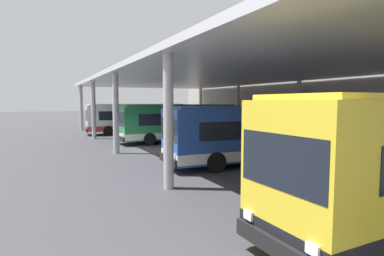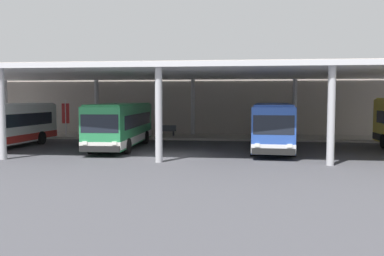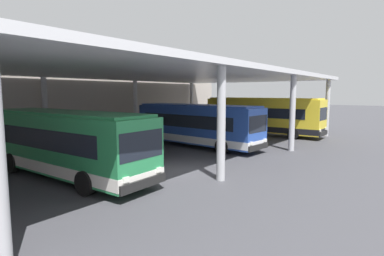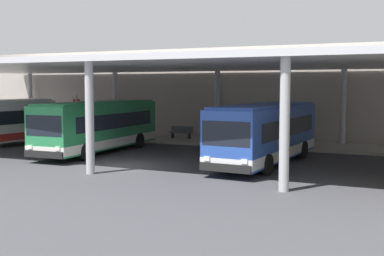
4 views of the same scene
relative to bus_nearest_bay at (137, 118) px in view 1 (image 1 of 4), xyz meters
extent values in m
plane|color=#3D3D42|center=(12.21, -2.49, -1.66)|extent=(200.00, 200.00, 0.00)
cube|color=#A39E93|center=(12.21, 9.26, -1.57)|extent=(42.00, 4.50, 0.18)
cube|color=#ADA399|center=(12.21, 12.51, 1.89)|extent=(48.00, 1.60, 7.09)
cube|color=silver|center=(12.21, 3.01, 3.74)|extent=(40.00, 17.00, 0.30)
cylinder|color=#B2B2B7|center=(-6.29, -4.99, 0.97)|extent=(0.40, 0.40, 5.25)
cylinder|color=#B2B2B7|center=(-6.29, 11.01, 0.97)|extent=(0.40, 0.40, 5.25)
cylinder|color=#B2B2B7|center=(2.96, -4.99, 0.97)|extent=(0.40, 0.40, 5.25)
cylinder|color=#B2B2B7|center=(2.96, 11.01, 0.97)|extent=(0.40, 0.40, 5.25)
cylinder|color=#B2B2B7|center=(12.21, -4.99, 0.97)|extent=(0.40, 0.40, 5.25)
cylinder|color=#B2B2B7|center=(12.21, 11.01, 0.97)|extent=(0.40, 0.40, 5.25)
cylinder|color=#B2B2B7|center=(21.46, -4.99, 0.97)|extent=(0.40, 0.40, 5.25)
cube|color=white|center=(0.00, 0.00, 0.04)|extent=(3.26, 10.56, 2.70)
cube|color=red|center=(0.00, 0.00, -0.96)|extent=(3.28, 10.58, 0.50)
cube|color=black|center=(0.01, 0.15, 0.34)|extent=(3.16, 8.69, 0.90)
cube|color=black|center=(-0.38, -5.14, 0.39)|extent=(2.30, 0.29, 1.10)
cube|color=black|center=(-0.39, -5.23, -1.11)|extent=(2.46, 0.34, 0.36)
cube|color=white|center=(0.00, 0.00, 1.45)|extent=(3.03, 10.13, 0.12)
cube|color=yellow|center=(-0.38, -5.11, 1.21)|extent=(1.75, 0.25, 0.28)
cube|color=white|center=(-1.28, -5.15, -0.76)|extent=(0.29, 0.10, 0.20)
cube|color=white|center=(0.51, -5.28, -0.76)|extent=(0.29, 0.10, 0.20)
cylinder|color=black|center=(-1.46, -3.13, -1.16)|extent=(0.35, 1.02, 1.00)
cylinder|color=black|center=(0.98, -3.31, -1.16)|extent=(0.35, 1.02, 1.00)
cylinder|color=black|center=(-1.01, 2.94, -1.16)|extent=(0.35, 1.02, 1.00)
cylinder|color=black|center=(1.43, 2.76, -1.16)|extent=(0.35, 1.02, 1.00)
cube|color=#28844C|center=(8.19, 1.37, 0.04)|extent=(2.90, 10.49, 2.70)
cube|color=white|center=(8.19, 1.37, -0.96)|extent=(2.92, 10.51, 0.50)
cube|color=black|center=(8.19, 1.52, 0.34)|extent=(2.87, 8.62, 0.90)
cube|color=black|center=(8.39, -3.78, 0.39)|extent=(2.30, 0.21, 1.10)
cube|color=black|center=(8.39, -3.87, -1.11)|extent=(2.45, 0.25, 0.36)
cube|color=#2A8B50|center=(8.19, 1.37, 1.45)|extent=(2.68, 10.06, 0.12)
cube|color=yellow|center=(8.39, -3.75, 1.21)|extent=(1.75, 0.19, 0.28)
cube|color=white|center=(7.49, -3.89, -0.76)|extent=(0.28, 0.09, 0.20)
cube|color=white|center=(9.29, -3.83, -0.76)|extent=(0.28, 0.09, 0.20)
cylinder|color=black|center=(7.09, -1.90, -1.16)|extent=(0.32, 1.01, 1.00)
cylinder|color=black|center=(9.54, -1.81, -1.16)|extent=(0.32, 1.01, 1.00)
cylinder|color=black|center=(6.86, 4.18, -1.16)|extent=(0.32, 1.01, 1.00)
cylinder|color=black|center=(9.31, 4.27, -1.16)|extent=(0.32, 1.01, 1.00)
cube|color=#284CA8|center=(18.87, 1.38, 0.04)|extent=(3.11, 10.53, 2.70)
cube|color=silver|center=(18.87, 1.38, -0.96)|extent=(3.13, 10.55, 0.50)
cube|color=black|center=(18.88, 1.53, 0.34)|extent=(3.04, 8.66, 0.90)
cube|color=black|center=(18.57, -3.77, 0.39)|extent=(2.30, 0.26, 1.10)
cube|color=black|center=(18.56, -3.86, -1.11)|extent=(2.46, 0.31, 0.36)
cube|color=#2A50B0|center=(18.87, 1.38, 1.45)|extent=(2.89, 10.10, 0.12)
cube|color=yellow|center=(18.57, -3.74, 1.21)|extent=(1.75, 0.22, 0.28)
cube|color=white|center=(17.66, -3.79, -0.76)|extent=(0.28, 0.10, 0.20)
cube|color=white|center=(19.46, -3.90, -0.76)|extent=(0.28, 0.10, 0.20)
cylinder|color=black|center=(17.46, -1.77, -1.16)|extent=(0.34, 1.01, 1.00)
cylinder|color=black|center=(19.90, -1.92, -1.16)|extent=(0.34, 1.01, 1.00)
cylinder|color=black|center=(17.82, 4.30, -1.16)|extent=(0.34, 1.01, 1.00)
cylinder|color=black|center=(20.26, 4.16, -1.16)|extent=(0.34, 1.01, 1.00)
cube|color=black|center=(28.10, -5.30, 0.59)|extent=(2.30, 0.14, 1.10)
cube|color=black|center=(28.10, -5.39, -1.11)|extent=(2.45, 0.18, 0.36)
cube|color=yellow|center=(28.10, -5.27, 1.61)|extent=(1.75, 0.14, 0.28)
cube|color=white|center=(27.20, -5.38, -0.76)|extent=(0.28, 0.08, 0.20)
cube|color=white|center=(29.00, -5.37, -0.76)|extent=(0.28, 0.08, 0.20)
cylinder|color=black|center=(26.86, -3.23, -1.16)|extent=(0.29, 1.00, 1.00)
cube|color=#4C515B|center=(9.97, 9.26, -1.03)|extent=(1.80, 0.44, 0.08)
cube|color=#4C515B|center=(9.97, 9.46, -0.78)|extent=(1.80, 0.06, 0.44)
cube|color=#2D2D33|center=(9.27, 9.26, -1.25)|extent=(0.10, 0.36, 0.45)
cube|color=#2D2D33|center=(10.67, 9.26, -1.25)|extent=(0.10, 0.36, 0.45)
cylinder|color=maroon|center=(6.46, 9.39, -1.03)|extent=(0.48, 0.48, 0.90)
cylinder|color=black|center=(6.46, 9.39, -0.54)|extent=(0.52, 0.52, 0.08)
cylinder|color=#B2B2B7|center=(0.95, 8.46, 0.12)|extent=(0.12, 0.12, 3.20)
cube|color=#B22323|center=(0.95, 8.44, 0.51)|extent=(0.70, 0.04, 1.80)
camera|label=1|loc=(32.69, -9.48, 1.76)|focal=29.13mm
camera|label=2|loc=(16.85, -27.95, 1.95)|focal=39.56mm
camera|label=3|loc=(0.34, -12.44, 2.39)|focal=28.73mm
camera|label=4|loc=(26.20, -23.81, 2.49)|focal=46.09mm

